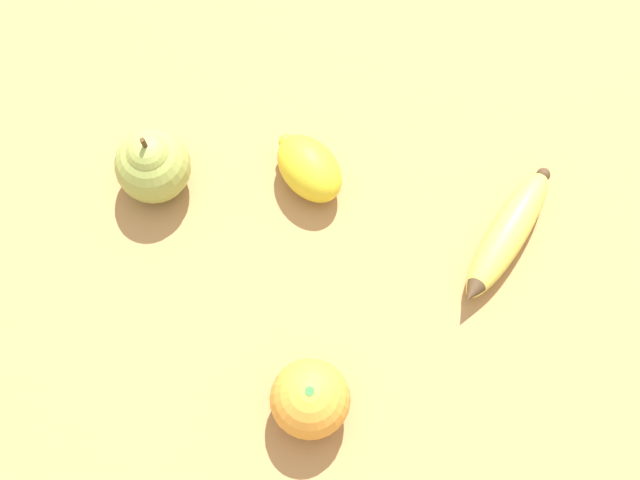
% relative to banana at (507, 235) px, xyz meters
% --- Properties ---
extents(ground_plane, '(3.00, 3.00, 0.00)m').
position_rel_banana_xyz_m(ground_plane, '(0.04, -0.13, -0.02)').
color(ground_plane, '#A87A47').
extents(banana, '(0.18, 0.04, 0.04)m').
position_rel_banana_xyz_m(banana, '(0.00, 0.00, 0.00)').
color(banana, '#DBCC4C').
rests_on(banana, ground_plane).
extents(orange, '(0.08, 0.08, 0.08)m').
position_rel_banana_xyz_m(orange, '(0.25, -0.08, 0.02)').
color(orange, orange).
rests_on(orange, ground_plane).
extents(pear, '(0.08, 0.08, 0.10)m').
position_rel_banana_xyz_m(pear, '(0.14, -0.35, 0.02)').
color(pear, '#99A84C').
rests_on(pear, ground_plane).
extents(lemon, '(0.08, 0.10, 0.06)m').
position_rel_banana_xyz_m(lemon, '(0.05, -0.21, 0.01)').
color(lemon, yellow).
rests_on(lemon, ground_plane).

